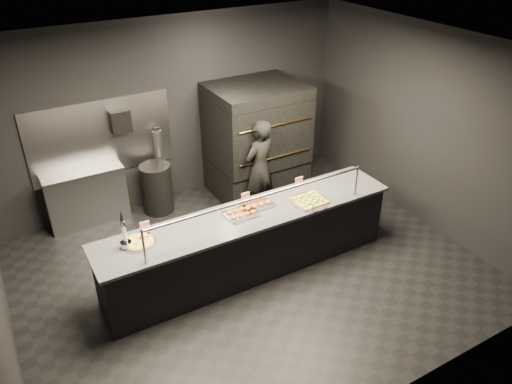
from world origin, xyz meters
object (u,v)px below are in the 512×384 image
Objects in this scene: beer_tap at (125,237)px; worker at (259,168)px; slider_tray_b at (255,203)px; service_counter at (250,243)px; square_pizza at (310,201)px; towel_dispenser at (120,121)px; prep_shelf at (87,197)px; fire_extinguisher at (158,143)px; pizza_oven at (256,140)px; round_pizza at (139,242)px; slider_tray_a at (241,213)px; trash_bin at (157,188)px.

worker is (2.48, 1.15, -0.26)m from beer_tap.
slider_tray_b is 1.30m from worker.
beer_tap reaches higher than service_counter.
square_pizza is 0.32× the size of worker.
slider_tray_b is 0.74m from square_pizza.
service_counter is 2.78m from towel_dispenser.
fire_extinguisher is (1.25, 0.08, 0.61)m from prep_shelf.
worker is (-0.33, -0.66, -0.16)m from pizza_oven.
pizza_oven is 2.23m from towel_dispenser.
round_pizza is 0.83× the size of slider_tray_b.
prep_shelf is 2.70× the size of slider_tray_a.
service_counter is at bearing -81.70° from fire_extinguisher.
service_counter is 0.98m from square_pizza.
towel_dispenser reaches higher than trash_bin.
slider_tray_b is 0.97× the size of square_pizza.
round_pizza is at bearing 2.68° from beer_tap.
trash_bin is (-1.39, 2.26, -0.53)m from square_pizza.
towel_dispenser is 0.69× the size of fire_extinguisher.
beer_tap is 1.03× the size of slider_tray_b.
fire_extinguisher is at bearing 96.04° from slider_tray_a.
pizza_oven is 3.81× the size of slider_tray_b.
towel_dispenser is 0.22× the size of worker.
worker is at bearing -23.64° from prep_shelf.
worker is at bearing 24.91° from beer_tap.
worker is at bearing -33.02° from towel_dispenser.
fire_extinguisher is at bearing 61.59° from beer_tap.
worker is at bearing 57.06° from slider_tray_b.
round_pizza is 1.62m from slider_tray_b.
beer_tap is at bearing 7.30° from worker.
prep_shelf is 1.31m from towel_dispenser.
slider_tray_b is at bearing 39.46° from worker.
square_pizza is at bearing -5.42° from beer_tap.
slider_tray_a is at bearing -1.89° from beer_tap.
square_pizza is (0.68, -0.30, -0.01)m from slider_tray_b.
towel_dispenser is at bearing 142.71° from trash_bin.
slider_tray_b is 0.31× the size of worker.
prep_shelf is 2.32× the size of square_pizza.
round_pizza is 2.31m from square_pizza.
slider_tray_b is (1.62, 0.06, 0.01)m from round_pizza.
towel_dispenser is at bearing 166.86° from pizza_oven.
pizza_oven is 4.30× the size of slider_tray_a.
slider_tray_a is (0.80, -2.35, -0.61)m from towel_dispenser.
pizza_oven is 2.08m from square_pizza.
round_pizza is 0.26× the size of worker.
pizza_oven reaches higher than slider_tray_a.
worker is (2.47, -1.08, 0.35)m from prep_shelf.
towel_dispenser is at bearing 115.54° from slider_tray_b.
slider_tray_b is (0.27, 0.11, 0.00)m from slider_tray_a.
slider_tray_a is at bearing -157.42° from slider_tray_b.
prep_shelf is 2.84m from slider_tray_b.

